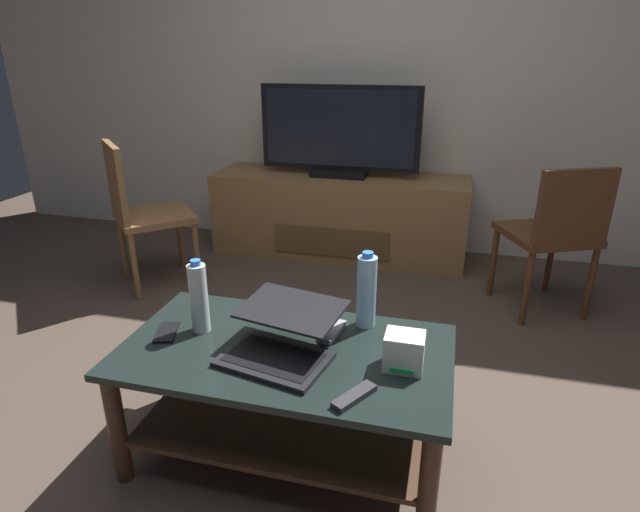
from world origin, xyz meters
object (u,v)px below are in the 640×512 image
(water_bottle_near, at_px, (199,298))
(soundbar_remote, at_px, (333,332))
(media_cabinet, at_px, (339,215))
(side_chair, at_px, (140,208))
(tv_remote, at_px, (354,396))
(laptop, at_px, (281,338))
(router_box, at_px, (404,351))
(water_bottle_far, at_px, (366,291))
(dining_chair, at_px, (555,231))
(cell_phone, at_px, (167,332))
(coffee_table, at_px, (286,382))
(television, at_px, (340,134))

(water_bottle_near, height_order, soundbar_remote, water_bottle_near)
(water_bottle_near, bearing_deg, soundbar_remote, 11.21)
(media_cabinet, xyz_separation_m, side_chair, (-1.07, -0.85, 0.22))
(tv_remote, bearing_deg, side_chair, 169.64)
(laptop, distance_m, water_bottle_near, 0.35)
(side_chair, xyz_separation_m, tv_remote, (1.62, -1.43, -0.05))
(router_box, bearing_deg, water_bottle_far, 124.26)
(dining_chair, relative_size, cell_phone, 6.21)
(side_chair, distance_m, tv_remote, 2.16)
(cell_phone, bearing_deg, dining_chair, 25.88)
(media_cabinet, bearing_deg, laptop, -82.76)
(coffee_table, bearing_deg, dining_chair, 53.19)
(laptop, relative_size, router_box, 3.40)
(soundbar_remote, bearing_deg, television, 110.86)
(side_chair, height_order, laptop, side_chair)
(router_box, height_order, water_bottle_near, water_bottle_near)
(dining_chair, height_order, tv_remote, dining_chair)
(television, xyz_separation_m, laptop, (0.27, -2.08, -0.37))
(router_box, bearing_deg, tv_remote, -121.22)
(cell_phone, relative_size, soundbar_remote, 0.88)
(dining_chair, relative_size, soundbar_remote, 5.43)
(side_chair, xyz_separation_m, laptop, (1.33, -1.25, 0.01))
(dining_chair, xyz_separation_m, soundbar_remote, (-0.94, -1.31, -0.03))
(router_box, bearing_deg, laptop, -176.63)
(television, height_order, side_chair, television)
(coffee_table, distance_m, router_box, 0.46)
(side_chair, relative_size, router_box, 7.28)
(router_box, xyz_separation_m, tv_remote, (-0.12, -0.20, -0.05))
(media_cabinet, height_order, laptop, laptop)
(television, xyz_separation_m, cell_phone, (-0.18, -2.06, -0.42))
(television, distance_m, tv_remote, 2.36)
(router_box, relative_size, cell_phone, 0.90)
(coffee_table, distance_m, television, 2.14)
(coffee_table, distance_m, media_cabinet, 2.08)
(tv_remote, height_order, soundbar_remote, same)
(television, bearing_deg, dining_chair, -23.96)
(dining_chair, distance_m, soundbar_remote, 1.61)
(dining_chair, bearing_deg, television, 156.04)
(dining_chair, distance_m, laptop, 1.83)
(media_cabinet, bearing_deg, cell_phone, -94.99)
(laptop, relative_size, soundbar_remote, 2.68)
(laptop, bearing_deg, water_bottle_near, 166.79)
(water_bottle_far, bearing_deg, side_chair, 148.13)
(coffee_table, relative_size, media_cabinet, 0.63)
(television, height_order, soundbar_remote, television)
(coffee_table, height_order, cell_phone, cell_phone)
(television, distance_m, cell_phone, 2.11)
(television, distance_m, router_box, 2.19)
(laptop, bearing_deg, media_cabinet, 97.24)
(coffee_table, xyz_separation_m, media_cabinet, (-0.27, 2.06, -0.02))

